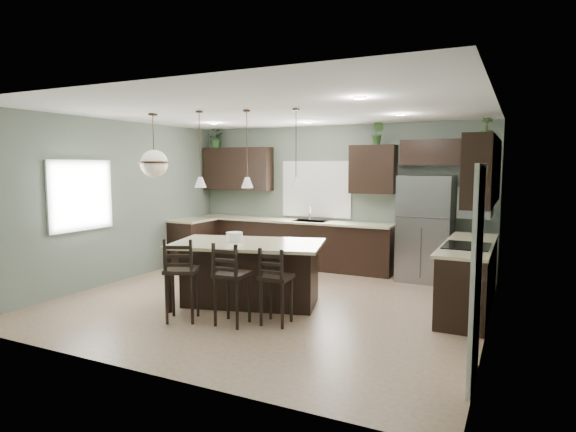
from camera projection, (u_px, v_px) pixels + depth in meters
The scene contains 33 objects.
ground at pixel (270, 301), 7.19m from camera, with size 6.00×6.00×0.00m, color #9E8466.
pantry_door at pixel (477, 275), 4.40m from camera, with size 0.04×0.82×2.04m, color white.
window_back at pixel (317, 189), 9.65m from camera, with size 1.35×0.02×1.00m, color white.
window_left at pixel (80, 195), 7.62m from camera, with size 0.02×1.10×1.00m, color white.
left_return_cabs at pixel (193, 243), 9.84m from camera, with size 0.60×0.90×0.90m, color black.
left_return_countertop at pixel (193, 220), 9.78m from camera, with size 0.66×0.96×0.04m, color beige.
back_lower_cabs at pixel (290, 244), 9.71m from camera, with size 4.20×0.60×0.90m, color black.
back_countertop at pixel (290, 221), 9.64m from camera, with size 4.20×0.66×0.04m, color beige.
sink_inset at pixel (310, 221), 9.44m from camera, with size 0.70×0.45×0.01m, color gray.
faucet at pixel (310, 214), 9.40m from camera, with size 0.02×0.02×0.28m, color silver.
back_upper_left at pixel (238, 169), 10.23m from camera, with size 1.55×0.34×0.90m, color black.
back_upper_right at pixel (373, 169), 8.95m from camera, with size 0.85×0.34×0.90m, color black.
fridge_header at pixel (431, 152), 8.46m from camera, with size 1.05×0.34×0.45m, color black.
right_lower_cabs at pixel (469, 278), 6.75m from camera, with size 0.60×2.35×0.90m, color black.
right_countertop at pixel (469, 245), 6.71m from camera, with size 0.66×2.35×0.04m, color beige.
cooktop at pixel (467, 246), 6.46m from camera, with size 0.58×0.75×0.02m, color black.
wall_oven_front at pixel (443, 280), 6.64m from camera, with size 0.01×0.72×0.60m, color gray.
right_upper_cabs at pixel (483, 171), 6.54m from camera, with size 0.34×2.35×0.90m, color black.
microwave at pixel (477, 201), 6.36m from camera, with size 0.40×0.75×0.40m, color gray.
refrigerator at pixel (426, 228), 8.41m from camera, with size 0.90×0.74×1.85m, color gray.
kitchen_island at pixel (248, 274), 6.94m from camera, with size 2.12×1.20×0.92m, color black.
serving_dish at pixel (234, 237), 6.92m from camera, with size 0.24×0.24×0.14m, color silver.
bar_stool_left at pixel (182, 279), 6.24m from camera, with size 0.41×0.41×1.10m, color black.
bar_stool_center at pixel (232, 283), 6.08m from camera, with size 0.40×0.40×1.07m, color black.
bar_stool_right at pixel (276, 286), 6.10m from camera, with size 0.37×0.37×1.01m, color black.
pendant_left at pixel (200, 149), 6.89m from camera, with size 0.17×0.17×1.10m, color silver, non-canonical shape.
pendant_center at pixel (247, 149), 6.76m from camera, with size 0.17×0.17×1.10m, color silver, non-canonical shape.
pendant_right at pixel (296, 149), 6.63m from camera, with size 0.17×0.17×1.10m, color white, non-canonical shape.
chandelier at pixel (154, 146), 7.27m from camera, with size 0.46×0.46×0.96m, color beige, non-canonical shape.
plant_back_left at pixel (216, 139), 10.36m from camera, with size 0.35×0.31×0.39m, color #264E22.
plant_back_right at pixel (378, 133), 8.81m from camera, with size 0.23×0.19×0.42m, color #315726.
plant_right_wall at pixel (487, 128), 7.11m from camera, with size 0.19×0.19×0.33m, color #314A20.
room_shell at pixel (270, 188), 7.02m from camera, with size 6.00×6.00×6.00m.
Camera 1 is at (3.32, -6.19, 2.02)m, focal length 30.00 mm.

